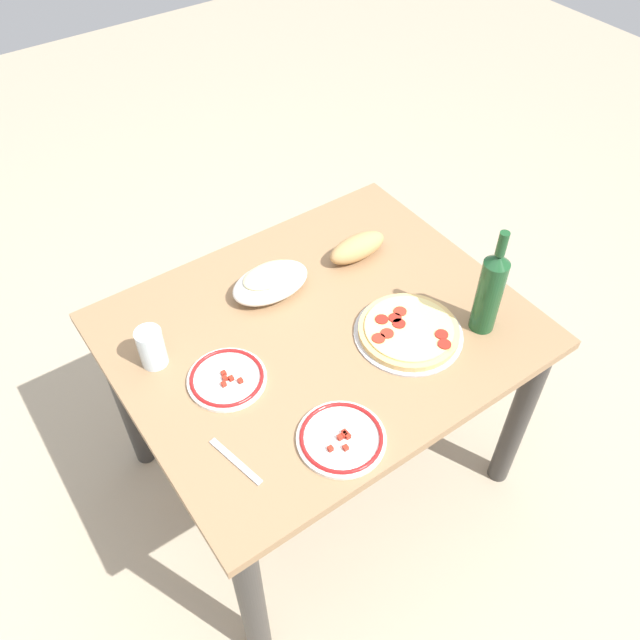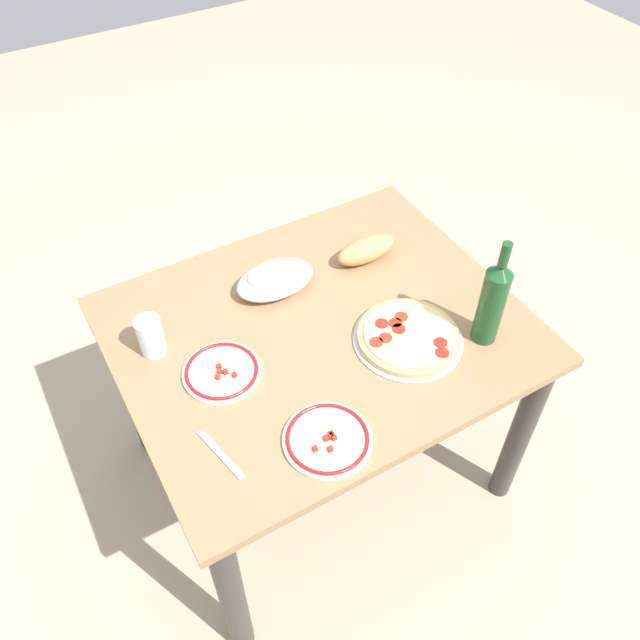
% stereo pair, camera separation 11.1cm
% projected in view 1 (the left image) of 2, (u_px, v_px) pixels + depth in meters
% --- Properties ---
extents(ground_plane, '(8.00, 8.00, 0.00)m').
position_uv_depth(ground_plane, '(320.00, 464.00, 2.36)').
color(ground_plane, tan).
rests_on(ground_plane, ground).
extents(dining_table, '(1.11, 0.91, 0.73)m').
position_uv_depth(dining_table, '(320.00, 357.00, 1.92)').
color(dining_table, '#93704C').
rests_on(dining_table, ground).
extents(pepperoni_pizza, '(0.30, 0.30, 0.03)m').
position_uv_depth(pepperoni_pizza, '(409.00, 331.00, 1.80)').
color(pepperoni_pizza, '#B7B7BC').
rests_on(pepperoni_pizza, dining_table).
extents(baked_pasta_dish, '(0.24, 0.15, 0.08)m').
position_uv_depth(baked_pasta_dish, '(270.00, 281.00, 1.89)').
color(baked_pasta_dish, white).
rests_on(baked_pasta_dish, dining_table).
extents(wine_bottle, '(0.07, 0.07, 0.33)m').
position_uv_depth(wine_bottle, '(490.00, 290.00, 1.73)').
color(wine_bottle, '#194723').
rests_on(wine_bottle, dining_table).
extents(water_glass, '(0.07, 0.07, 0.12)m').
position_uv_depth(water_glass, '(151.00, 347.00, 1.70)').
color(water_glass, silver).
rests_on(water_glass, dining_table).
extents(side_plate_near, '(0.22, 0.22, 0.02)m').
position_uv_depth(side_plate_near, '(341.00, 438.00, 1.57)').
color(side_plate_near, white).
rests_on(side_plate_near, dining_table).
extents(side_plate_far, '(0.21, 0.21, 0.02)m').
position_uv_depth(side_plate_far, '(227.00, 378.00, 1.69)').
color(side_plate_far, white).
rests_on(side_plate_far, dining_table).
extents(bread_loaf, '(0.20, 0.08, 0.08)m').
position_uv_depth(bread_loaf, '(357.00, 248.00, 2.00)').
color(bread_loaf, tan).
rests_on(bread_loaf, dining_table).
extents(fork_left, '(0.05, 0.17, 0.00)m').
position_uv_depth(fork_left, '(236.00, 461.00, 1.53)').
color(fork_left, '#B7B7BC').
rests_on(fork_left, dining_table).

